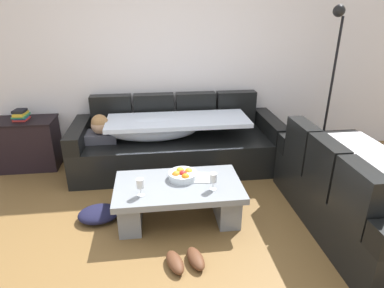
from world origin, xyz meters
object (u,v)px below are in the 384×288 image
at_px(couch_near_window, 357,195).
at_px(floor_lamp, 331,75).
at_px(crumpled_garment, 99,214).
at_px(fruit_bowl, 183,175).
at_px(pair_of_shoes, 185,260).
at_px(wine_glass_near_left, 140,184).
at_px(wine_glass_near_right, 213,179).
at_px(book_stack_on_cabinet, 21,115).
at_px(coffee_table, 179,197).
at_px(couch_along_wall, 174,143).
at_px(side_cabinet, 29,144).
at_px(open_magazine, 197,178).

relative_size(couch_near_window, floor_lamp, 0.93).
xyz_separation_m(couch_near_window, crumpled_garment, (-2.40, 0.40, -0.27)).
bearing_deg(fruit_bowl, pair_of_shoes, -94.30).
distance_m(fruit_bowl, wine_glass_near_left, 0.48).
xyz_separation_m(wine_glass_near_right, crumpled_garment, (-1.09, 0.21, -0.44)).
bearing_deg(fruit_bowl, book_stack_on_cabinet, 145.91).
height_order(coffee_table, wine_glass_near_left, wine_glass_near_left).
bearing_deg(couch_near_window, coffee_table, 78.72).
distance_m(wine_glass_near_left, wine_glass_near_right, 0.65).
height_order(couch_along_wall, floor_lamp, floor_lamp).
bearing_deg(side_cabinet, book_stack_on_cabinet, 167.00).
bearing_deg(pair_of_shoes, floor_lamp, 42.15).
bearing_deg(wine_glass_near_right, coffee_table, 155.54).
distance_m(couch_near_window, book_stack_on_cabinet, 3.84).
distance_m(wine_glass_near_right, pair_of_shoes, 0.75).
bearing_deg(coffee_table, book_stack_on_cabinet, 143.18).
xyz_separation_m(couch_near_window, wine_glass_near_left, (-1.97, 0.16, 0.16)).
height_order(floor_lamp, pair_of_shoes, floor_lamp).
bearing_deg(coffee_table, crumpled_garment, 174.66).
xyz_separation_m(side_cabinet, book_stack_on_cabinet, (-0.02, 0.01, 0.38)).
bearing_deg(couch_along_wall, wine_glass_near_right, -78.22).
relative_size(coffee_table, wine_glass_near_right, 7.23).
bearing_deg(couch_along_wall, coffee_table, -92.18).
distance_m(couch_along_wall, couch_near_window, 2.15).
height_order(wine_glass_near_right, crumpled_garment, wine_glass_near_right).
xyz_separation_m(couch_near_window, book_stack_on_cabinet, (-3.44, 1.68, 0.37)).
height_order(open_magazine, side_cabinet, side_cabinet).
bearing_deg(wine_glass_near_right, couch_along_wall, 101.78).
relative_size(pair_of_shoes, crumpled_garment, 0.88).
xyz_separation_m(book_stack_on_cabinet, crumpled_garment, (1.03, -1.28, -0.64)).
bearing_deg(open_magazine, wine_glass_near_left, -145.64).
bearing_deg(book_stack_on_cabinet, pair_of_shoes, -47.92).
relative_size(couch_near_window, coffee_table, 1.51).
bearing_deg(wine_glass_near_right, book_stack_on_cabinet, 144.77).
xyz_separation_m(open_magazine, pair_of_shoes, (-0.20, -0.74, -0.34)).
height_order(wine_glass_near_left, crumpled_garment, wine_glass_near_left).
distance_m(floor_lamp, pair_of_shoes, 3.00).
xyz_separation_m(couch_along_wall, couch_near_window, (1.58, -1.45, 0.01)).
xyz_separation_m(coffee_table, fruit_bowl, (0.05, 0.10, 0.18)).
relative_size(side_cabinet, crumpled_garment, 1.80).
bearing_deg(book_stack_on_cabinet, coffee_table, -36.82).
relative_size(couch_along_wall, open_magazine, 9.16).
xyz_separation_m(wine_glass_near_right, floor_lamp, (1.77, 1.37, 0.62)).
xyz_separation_m(couch_near_window, side_cabinet, (-3.41, 1.68, -0.01)).
height_order(fruit_bowl, side_cabinet, side_cabinet).
bearing_deg(side_cabinet, coffee_table, -37.09).
relative_size(couch_along_wall, fruit_bowl, 9.16).
bearing_deg(couch_near_window, open_magazine, 73.71).
height_order(wine_glass_near_right, book_stack_on_cabinet, book_stack_on_cabinet).
bearing_deg(wine_glass_near_right, open_magazine, 115.96).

